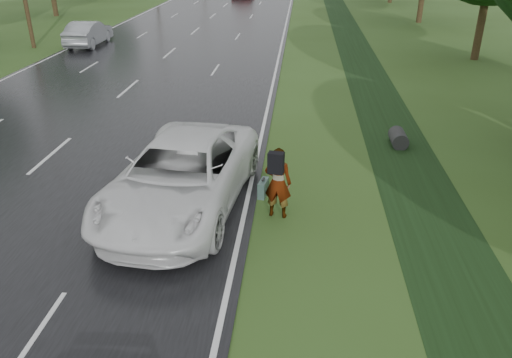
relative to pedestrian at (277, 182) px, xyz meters
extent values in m
cube|color=black|center=(-7.57, 40.21, -0.95)|extent=(14.00, 180.00, 0.04)
cube|color=silver|center=(-0.82, 40.21, -0.93)|extent=(0.12, 180.00, 0.01)
cube|color=silver|center=(-14.32, 40.21, -0.93)|extent=(0.12, 180.00, 0.01)
cube|color=silver|center=(-7.57, 40.21, -0.93)|extent=(0.12, 180.00, 0.01)
cube|color=black|center=(3.93, 15.21, -0.97)|extent=(2.20, 120.00, 0.01)
cylinder|color=#2D2D2D|center=(3.93, 5.21, -0.72)|extent=(0.56, 1.00, 0.56)
cylinder|color=#372916|center=(10.63, 19.21, 0.79)|extent=(0.44, 0.44, 3.52)
imported|color=#A5998C|center=(0.03, 0.01, -0.03)|extent=(0.75, 0.56, 1.88)
cube|color=black|center=(-0.02, -0.26, 0.64)|extent=(0.41, 0.29, 0.53)
cube|color=#39544D|center=(-0.35, 0.18, -0.28)|extent=(0.26, 0.55, 0.43)
cube|color=black|center=(-0.35, 0.18, -0.03)|extent=(0.08, 0.18, 0.04)
imported|color=white|center=(-2.47, 0.21, -0.02)|extent=(3.68, 6.81, 1.82)
imported|color=#909498|center=(-13.37, 21.09, -0.15)|extent=(1.74, 4.78, 1.56)
camera|label=1|loc=(0.47, -11.16, 5.51)|focal=35.00mm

